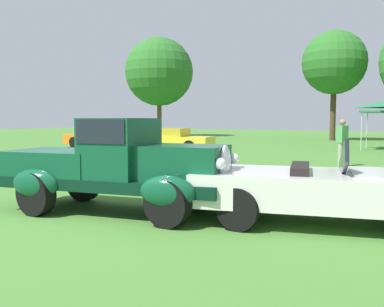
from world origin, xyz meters
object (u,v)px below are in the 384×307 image
Objects in this scene: show_car_orange at (98,137)px; spectator_far_side at (135,139)px; feature_pickup_truck at (118,165)px; spectator_between_cars at (342,141)px; show_car_yellow at (171,140)px; neighbor_convertible at (334,189)px.

spectator_far_side is (7.39, -6.16, 0.31)m from show_car_orange.
show_car_orange is 9.63m from spectator_far_side.
show_car_orange is (-12.40, 13.38, -0.26)m from feature_pickup_truck.
spectator_far_side is at bearing -160.94° from spectator_between_cars.
show_car_orange is 0.93× the size of show_car_yellow.
neighbor_convertible is at bearing -37.85° from show_car_orange.
feature_pickup_truck is 2.60× the size of spectator_between_cars.
show_car_orange is 2.48× the size of spectator_between_cars.
spectator_between_cars is at bearing 98.78° from neighbor_convertible.
show_car_yellow is at bearing 118.22° from feature_pickup_truck.
show_car_yellow is (-6.89, 12.84, -0.26)m from feature_pickup_truck.
spectator_far_side is at bearing 124.74° from feature_pickup_truck.
spectator_far_side is (-7.24, -2.50, 0.00)m from spectator_between_cars.
spectator_between_cars is 7.66m from spectator_far_side.
spectator_between_cars reaches higher than neighbor_convertible.
show_car_yellow is 9.65m from spectator_between_cars.
spectator_between_cars is (9.13, -3.12, 0.31)m from show_car_yellow.
feature_pickup_truck is 14.58m from show_car_yellow.
spectator_between_cars is 1.00× the size of spectator_far_side.
neighbor_convertible is (3.59, 0.96, -0.28)m from feature_pickup_truck.
feature_pickup_truck is at bearing -47.19° from show_car_orange.
neighbor_convertible is 10.64m from spectator_far_side.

